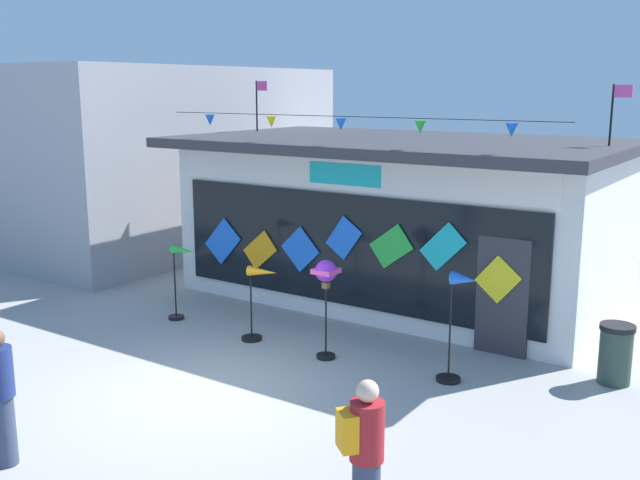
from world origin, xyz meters
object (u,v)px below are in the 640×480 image
Objects in this scene: wind_spinner_far_left at (181,269)px; wind_spinner_left at (258,294)px; trash_bin at (615,354)px; person_near_camera at (1,397)px; person_mid_plaza at (365,457)px; wind_spinner_center_left at (326,280)px; kite_shop_building at (405,216)px; wind_spinner_center_right at (458,314)px.

wind_spinner_far_left reaches higher than wind_spinner_left.
trash_bin is at bearing 15.78° from wind_spinner_left.
person_near_camera is 4.43m from person_mid_plaza.
wind_spinner_center_left is 5.20m from person_near_camera.
kite_shop_building is 5.33× the size of person_mid_plaza.
person_mid_plaza is at bearing -31.98° from wind_spinner_far_left.
person_mid_plaza reaches higher than wind_spinner_left.
wind_spinner_far_left is 0.88× the size of wind_spinner_center_left.
kite_shop_building reaches higher than wind_spinner_far_left.
wind_spinner_left is 0.82× the size of person_near_camera.
kite_shop_building is at bearing 80.98° from wind_spinner_left.
wind_spinner_far_left is (-2.63, -4.04, -0.70)m from kite_shop_building.
trash_bin is (5.61, 1.59, -0.40)m from wind_spinner_left.
kite_shop_building is at bearing 40.50° from person_near_camera.
person_mid_plaza is (4.49, -3.93, 0.02)m from wind_spinner_left.
wind_spinner_left is at bearing -3.24° from wind_spinner_far_left.
wind_spinner_left is at bearing -1.00° from person_mid_plaza.
person_near_camera is at bearing -92.81° from kite_shop_building.
person_mid_plaza reaches higher than trash_bin.
kite_shop_building is 4.94m from wind_spinner_center_right.
wind_spinner_center_left is 4.57m from trash_bin.
kite_shop_building is 6.54× the size of wind_spinner_left.
wind_spinner_far_left is 1.60× the size of trash_bin.
wind_spinner_far_left is 7.74m from trash_bin.
wind_spinner_center_right is (3.62, 0.25, 0.22)m from wind_spinner_left.
person_mid_plaza reaches higher than wind_spinner_center_left.
wind_spinner_left reaches higher than trash_bin.
wind_spinner_far_left is 5.60m from person_near_camera.
person_near_camera reaches higher than wind_spinner_far_left.
wind_spinner_center_right is at bearing -52.85° from kite_shop_building.
kite_shop_building is 9.71× the size of trash_bin.
person_near_camera and person_mid_plaza have the same top height.
person_near_camera is (-3.41, -5.29, -0.23)m from wind_spinner_center_right.
person_near_camera is 1.82× the size of trash_bin.
person_mid_plaza is (0.87, -4.17, -0.20)m from wind_spinner_center_right.
person_mid_plaza is at bearing -41.14° from wind_spinner_left.
wind_spinner_left is 5.04m from person_near_camera.
trash_bin is at bearing 11.00° from wind_spinner_far_left.
person_mid_plaza is (3.07, -3.92, -0.45)m from wind_spinner_center_left.
kite_shop_building is 5.16× the size of wind_spinner_center_right.
wind_spinner_center_left reaches higher than wind_spinner_left.
kite_shop_building reaches higher than wind_spinner_left.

